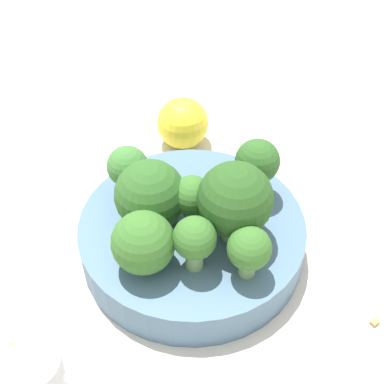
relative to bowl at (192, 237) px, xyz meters
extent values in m
plane|color=beige|center=(0.00, 0.00, -0.02)|extent=(3.00, 3.00, 0.00)
cylinder|color=slate|center=(0.00, 0.00, 0.00)|extent=(0.19, 0.19, 0.04)
cylinder|color=#7A9E5B|center=(-0.03, 0.02, 0.03)|extent=(0.02, 0.02, 0.03)
sphere|color=#28511E|center=(-0.03, 0.02, 0.06)|extent=(0.06, 0.06, 0.06)
cylinder|color=#8EB770|center=(0.05, 0.04, 0.03)|extent=(0.02, 0.02, 0.02)
sphere|color=#386B28|center=(0.05, 0.04, 0.04)|extent=(0.05, 0.05, 0.05)
cylinder|color=#8EB770|center=(0.03, -0.01, 0.03)|extent=(0.02, 0.02, 0.02)
sphere|color=#2D5B23|center=(0.03, -0.01, 0.05)|extent=(0.06, 0.06, 0.06)
cylinder|color=#7A9E5B|center=(-0.06, -0.02, 0.03)|extent=(0.03, 0.03, 0.03)
sphere|color=#2D5B23|center=(-0.06, -0.02, 0.06)|extent=(0.04, 0.04, 0.04)
cylinder|color=#7A9E5B|center=(0.00, 0.00, 0.03)|extent=(0.02, 0.02, 0.03)
sphere|color=#386B28|center=(0.00, 0.00, 0.05)|extent=(0.03, 0.03, 0.03)
cylinder|color=#7A9E5B|center=(0.01, 0.04, 0.03)|extent=(0.02, 0.02, 0.03)
sphere|color=#386B28|center=(0.01, 0.04, 0.05)|extent=(0.03, 0.03, 0.03)
cylinder|color=#7A9E5B|center=(-0.03, 0.06, 0.03)|extent=(0.02, 0.02, 0.02)
sphere|color=#386B28|center=(-0.03, 0.06, 0.05)|extent=(0.03, 0.03, 0.03)
cylinder|color=#7A9E5B|center=(0.04, -0.05, 0.03)|extent=(0.02, 0.02, 0.02)
sphere|color=#3D7533|center=(0.04, -0.05, 0.05)|extent=(0.04, 0.04, 0.04)
cylinder|color=#B7B7BC|center=(0.13, 0.12, 0.05)|extent=(0.04, 0.04, 0.02)
sphere|color=yellow|center=(-0.02, -0.15, 0.01)|extent=(0.05, 0.05, 0.05)
cube|color=#AD7F4C|center=(-0.12, 0.11, -0.01)|extent=(0.01, 0.01, 0.01)
cube|color=olive|center=(0.15, 0.06, -0.02)|extent=(0.01, 0.01, 0.01)
camera|label=1|loc=(0.07, 0.29, 0.35)|focal=50.00mm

